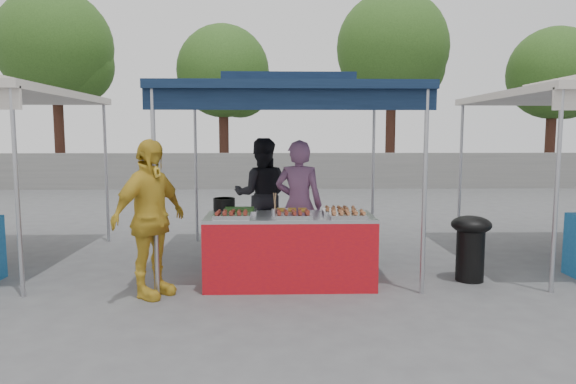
{
  "coord_description": "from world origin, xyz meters",
  "views": [
    {
      "loc": [
        -0.18,
        -6.15,
        1.81
      ],
      "look_at": [
        0.0,
        0.6,
        1.05
      ],
      "focal_mm": 32.0,
      "sensor_mm": 36.0,
      "label": 1
    }
  ],
  "objects_px": {
    "vendor_table": "(290,250)",
    "customer_person": "(150,219)",
    "wok_burner": "(471,242)",
    "cooking_pot": "(224,204)",
    "helper_man": "(262,195)",
    "vendor_woman": "(299,205)"
  },
  "relations": [
    {
      "from": "vendor_table",
      "to": "customer_person",
      "type": "distance_m",
      "value": 1.68
    },
    {
      "from": "wok_burner",
      "to": "customer_person",
      "type": "bearing_deg",
      "value": -167.52
    },
    {
      "from": "customer_person",
      "to": "cooking_pot",
      "type": "bearing_deg",
      "value": -10.68
    },
    {
      "from": "wok_burner",
      "to": "customer_person",
      "type": "distance_m",
      "value": 3.86
    },
    {
      "from": "vendor_table",
      "to": "cooking_pot",
      "type": "height_order",
      "value": "cooking_pot"
    },
    {
      "from": "wok_burner",
      "to": "helper_man",
      "type": "height_order",
      "value": "helper_man"
    },
    {
      "from": "vendor_table",
      "to": "helper_man",
      "type": "xyz_separation_m",
      "value": [
        -0.38,
        1.84,
        0.45
      ]
    },
    {
      "from": "helper_man",
      "to": "customer_person",
      "type": "relative_size",
      "value": 1.0
    },
    {
      "from": "cooking_pot",
      "to": "customer_person",
      "type": "distance_m",
      "value": 1.09
    },
    {
      "from": "vendor_woman",
      "to": "helper_man",
      "type": "height_order",
      "value": "helper_man"
    },
    {
      "from": "vendor_table",
      "to": "cooking_pot",
      "type": "bearing_deg",
      "value": 154.55
    },
    {
      "from": "vendor_woman",
      "to": "helper_man",
      "type": "xyz_separation_m",
      "value": [
        -0.53,
        1.1,
        0.01
      ]
    },
    {
      "from": "cooking_pot",
      "to": "wok_burner",
      "type": "height_order",
      "value": "cooking_pot"
    },
    {
      "from": "vendor_table",
      "to": "helper_man",
      "type": "distance_m",
      "value": 1.94
    },
    {
      "from": "vendor_table",
      "to": "customer_person",
      "type": "xyz_separation_m",
      "value": [
        -1.56,
        -0.41,
        0.46
      ]
    },
    {
      "from": "vendor_table",
      "to": "cooking_pot",
      "type": "xyz_separation_m",
      "value": [
        -0.82,
        0.39,
        0.51
      ]
    },
    {
      "from": "helper_man",
      "to": "vendor_table",
      "type": "bearing_deg",
      "value": 100.45
    },
    {
      "from": "vendor_woman",
      "to": "customer_person",
      "type": "distance_m",
      "value": 2.06
    },
    {
      "from": "vendor_table",
      "to": "cooking_pot",
      "type": "distance_m",
      "value": 1.04
    },
    {
      "from": "vendor_woman",
      "to": "customer_person",
      "type": "bearing_deg",
      "value": 46.58
    },
    {
      "from": "vendor_table",
      "to": "wok_burner",
      "type": "relative_size",
      "value": 2.44
    },
    {
      "from": "vendor_woman",
      "to": "helper_man",
      "type": "distance_m",
      "value": 1.22
    }
  ]
}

